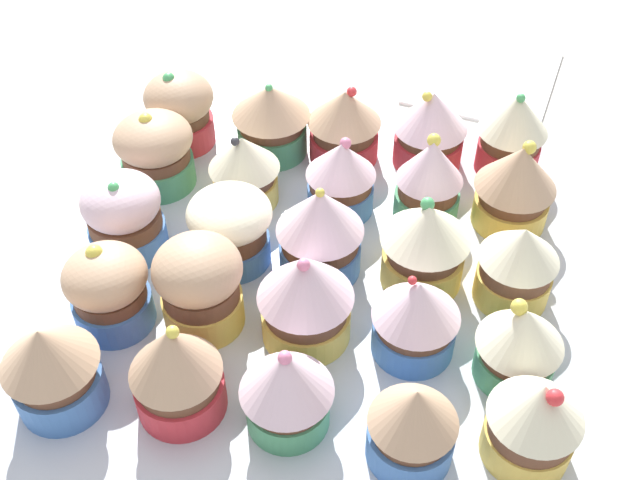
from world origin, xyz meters
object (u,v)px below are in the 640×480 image
(cupcake_12, at_px, (317,231))
(cupcake_17, at_px, (425,239))
(cupcake_1, at_px, (155,151))
(cupcake_13, at_px, (306,296))
(cupcake_20, at_px, (512,131))
(cupcake_23, at_px, (520,342))
(cupcake_2, at_px, (123,216))
(cupcake_6, at_px, (244,168))
(cupcake_10, at_px, (347,124))
(cupcake_11, at_px, (341,177))
(cupcake_16, at_px, (429,180))
(cupcake_7, at_px, (232,223))
(cupcake_21, at_px, (516,184))
(cupcake_4, at_px, (52,366))
(cupcake_22, at_px, (517,263))
(cupcake_18, at_px, (416,316))
(cupcake_15, at_px, (430,127))
(baking_tray, at_px, (320,273))
(cupcake_24, at_px, (534,419))
(cupcake_3, at_px, (108,289))
(cupcake_19, at_px, (413,424))
(napkin, at_px, (484,76))
(cupcake_8, at_px, (200,284))
(cupcake_14, at_px, (281,387))
(cupcake_5, at_px, (271,118))

(cupcake_12, relative_size, cupcake_17, 1.05)
(cupcake_1, bearing_deg, cupcake_13, 46.49)
(cupcake_20, relative_size, cupcake_23, 1.16)
(cupcake_12, bearing_deg, cupcake_1, -118.40)
(cupcake_2, height_order, cupcake_6, cupcake_2)
(cupcake_10, relative_size, cupcake_13, 0.88)
(cupcake_11, xyz_separation_m, cupcake_16, (-0.00, 0.07, 0.00))
(cupcake_7, height_order, cupcake_21, cupcake_21)
(cupcake_4, bearing_deg, cupcake_16, 133.62)
(cupcake_13, bearing_deg, cupcake_22, 111.89)
(cupcake_18, distance_m, cupcake_20, 0.22)
(cupcake_7, bearing_deg, cupcake_1, -131.89)
(cupcake_6, distance_m, cupcake_15, 0.16)
(cupcake_20, bearing_deg, cupcake_22, 0.40)
(baking_tray, distance_m, cupcake_2, 0.15)
(cupcake_22, distance_m, cupcake_24, 0.13)
(cupcake_3, xyz_separation_m, cupcake_11, (-0.14, 0.14, 0.00))
(cupcake_19, distance_m, cupcake_23, 0.10)
(cupcake_7, height_order, cupcake_18, cupcake_18)
(cupcake_3, bearing_deg, cupcake_16, 123.84)
(cupcake_3, relative_size, cupcake_20, 0.88)
(napkin, bearing_deg, cupcake_24, 3.11)
(cupcake_7, bearing_deg, cupcake_17, 90.14)
(cupcake_7, bearing_deg, cupcake_11, 131.22)
(cupcake_6, xyz_separation_m, cupcake_22, (0.08, 0.21, 0.00))
(cupcake_11, bearing_deg, cupcake_16, 90.75)
(cupcake_7, height_order, cupcake_11, cupcake_11)
(cupcake_11, distance_m, cupcake_19, 0.23)
(cupcake_8, distance_m, cupcake_17, 0.16)
(cupcake_8, relative_size, cupcake_12, 0.94)
(cupcake_14, height_order, cupcake_16, cupcake_16)
(cupcake_16, height_order, cupcake_21, same)
(cupcake_8, height_order, cupcake_19, cupcake_8)
(cupcake_3, relative_size, cupcake_17, 0.90)
(cupcake_8, xyz_separation_m, cupcake_11, (-0.13, 0.08, -0.00))
(cupcake_2, distance_m, cupcake_11, 0.17)
(cupcake_20, relative_size, napkin, 0.53)
(cupcake_3, height_order, cupcake_5, same)
(cupcake_11, xyz_separation_m, napkin, (-0.23, 0.12, -0.04))
(cupcake_21, relative_size, cupcake_23, 1.15)
(cupcake_1, bearing_deg, cupcake_12, 61.60)
(cupcake_19, distance_m, cupcake_20, 0.30)
(cupcake_3, xyz_separation_m, cupcake_15, (-0.21, 0.21, 0.00))
(cupcake_15, distance_m, cupcake_21, 0.10)
(cupcake_1, xyz_separation_m, napkin, (-0.22, 0.27, -0.04))
(cupcake_20, bearing_deg, cupcake_23, 0.24)
(cupcake_6, relative_size, napkin, 0.45)
(baking_tray, height_order, cupcake_8, cupcake_8)
(cupcake_3, xyz_separation_m, cupcake_12, (-0.07, 0.13, 0.01))
(cupcake_1, height_order, cupcake_23, cupcake_1)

